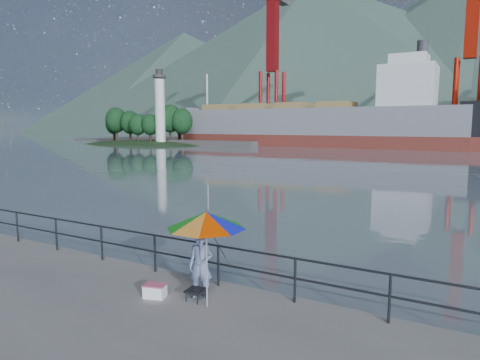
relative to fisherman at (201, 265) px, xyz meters
name	(u,v)px	position (x,y,z in m)	size (l,w,h in m)	color
harbor_water	(452,139)	(-3.05, 129.11, -0.75)	(500.00, 280.00, 0.00)	slate
guardrail	(127,247)	(-3.05, 0.81, -0.23)	(22.00, 0.06, 1.03)	#2D3033
lighthouse_islet	(142,142)	(-58.02, 61.10, -0.49)	(48.00, 26.40, 19.20)	#263F1E
fisherman	(201,265)	(0.00, 0.00, 0.00)	(0.55, 0.36, 1.51)	#2C4D92
beach_umbrella	(206,220)	(0.39, -0.33, 1.15)	(2.20, 2.20, 2.08)	white
folding_stool	(196,295)	(0.00, -0.20, -0.62)	(0.43, 0.43, 0.26)	black
cooler_bag	(155,291)	(-0.92, -0.51, -0.62)	(0.47, 0.32, 0.27)	white
fishing_rod	(218,278)	(-0.33, 1.23, -0.75)	(0.02, 0.02, 2.30)	black
bulk_carrier	(318,124)	(-22.92, 72.14, 3.30)	(56.62, 9.80, 14.50)	maroon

